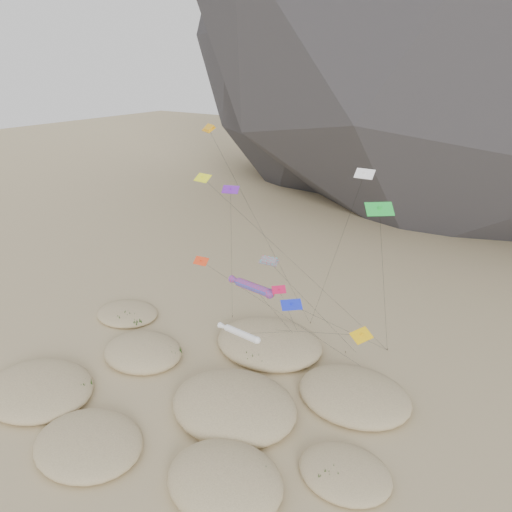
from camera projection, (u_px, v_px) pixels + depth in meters
The scene contains 9 objects.
ground at pixel (189, 418), 55.58m from camera, with size 500.00×500.00×0.00m, color #CCB789.
dunes at pixel (207, 390), 59.18m from camera, with size 51.33×38.14×3.85m.
dune_grass at pixel (196, 390), 58.94m from camera, with size 42.20×26.99×1.58m.
kite_stakes at pixel (303, 335), 71.87m from camera, with size 23.29×6.72×0.30m.
rainbow_tube_kite at pixel (252, 287), 59.18m from camera, with size 7.75×11.38×12.97m.
white_tube_kite at pixel (240, 333), 54.73m from camera, with size 6.34×19.10×9.92m.
orange_parafoil at pixel (211, 132), 59.08m from camera, with size 8.61×14.48×30.12m.
multi_parafoil at pixel (270, 262), 57.92m from camera, with size 8.59×11.41×15.94m.
delta_kites at pixel (297, 245), 54.58m from camera, with size 27.11×19.94×26.32m.
Camera 1 is at (31.55, -32.82, 37.42)m, focal length 35.00 mm.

